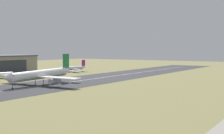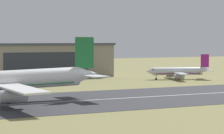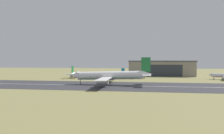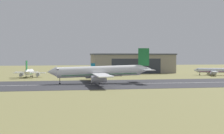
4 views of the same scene
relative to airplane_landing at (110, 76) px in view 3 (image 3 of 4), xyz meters
The scene contains 7 objects.
ground_plane 71.39m from the airplane_landing, 67.53° to the right, with size 627.88×627.88×0.00m, color olive.
runway_strip 27.97m from the airplane_landing, ahead, with size 387.88×42.53×0.06m, color #333338.
runway_centreline 27.97m from the airplane_landing, ahead, with size 349.09×0.70×0.01m, color silver.
hangar_building 87.10m from the airplane_landing, 67.12° to the left, with size 57.79×26.80×13.68m.
airplane_landing is the anchor object (origin of this frame).
airplane_parked_west 56.01m from the airplane_landing, 127.98° to the left, with size 18.11×18.49×9.67m.
airplane_parked_east 49.01m from the airplane_landing, 76.47° to the left, with size 22.20×19.46×7.73m.
Camera 3 is at (-7.45, 4.85, 14.27)m, focal length 35.00 mm.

